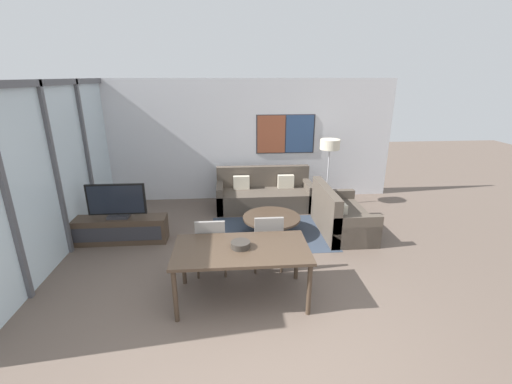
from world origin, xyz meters
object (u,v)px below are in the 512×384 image
at_px(fruit_bowl, 240,244).
at_px(tv_console, 120,230).
at_px(dining_chair_centre, 268,240).
at_px(dining_table, 241,253).
at_px(sofa_side, 339,218).
at_px(sofa_main, 264,195).
at_px(dining_chair_left, 211,244).
at_px(television, 117,202).
at_px(floor_lamp, 330,148).
at_px(coffee_table, 271,221).

bearing_deg(fruit_bowl, tv_console, 139.16).
bearing_deg(dining_chair_centre, dining_table, -121.20).
xyz_separation_m(sofa_side, dining_table, (-1.93, -1.94, 0.39)).
relative_size(sofa_main, dining_chair_centre, 2.33).
bearing_deg(dining_chair_left, television, 144.72).
distance_m(television, sofa_side, 4.06).
bearing_deg(sofa_side, dining_table, 135.13).
bearing_deg(floor_lamp, sofa_main, -179.66).
height_order(sofa_side, coffee_table, sofa_side).
height_order(sofa_side, fruit_bowl, sofa_side).
distance_m(sofa_side, dining_chair_left, 2.70).
bearing_deg(tv_console, floor_lamp, 19.98).
distance_m(coffee_table, dining_chair_left, 1.70).
height_order(sofa_side, floor_lamp, floor_lamp).
bearing_deg(sofa_main, sofa_side, -47.31).
height_order(tv_console, coffee_table, tv_console).
distance_m(television, dining_table, 2.79).
height_order(dining_table, dining_chair_left, dining_chair_left).
bearing_deg(fruit_bowl, coffee_table, 71.47).
relative_size(sofa_side, dining_chair_centre, 1.67).
xyz_separation_m(sofa_side, coffee_table, (-1.29, 0.01, -0.02)).
distance_m(sofa_main, fruit_bowl, 3.42).
height_order(tv_console, dining_table, dining_table).
bearing_deg(sofa_main, coffee_table, -90.00).
bearing_deg(coffee_table, dining_chair_centre, -99.67).
xyz_separation_m(sofa_side, floor_lamp, (0.16, 1.41, 1.06)).
xyz_separation_m(dining_chair_left, floor_lamp, (2.51, 2.71, 0.84)).
bearing_deg(dining_table, sofa_main, 79.20).
height_order(dining_chair_centre, fruit_bowl, dining_chair_centre).
bearing_deg(dining_chair_left, dining_table, -56.20).
height_order(sofa_main, floor_lamp, floor_lamp).
bearing_deg(tv_console, sofa_side, 1.62).
height_order(dining_table, fruit_bowl, fruit_bowl).
bearing_deg(floor_lamp, dining_chair_centre, -122.12).
bearing_deg(dining_table, television, 139.09).
xyz_separation_m(dining_chair_left, dining_chair_centre, (0.85, 0.07, 0.00)).
relative_size(television, sofa_main, 0.47).
height_order(tv_console, sofa_main, sofa_main).
xyz_separation_m(tv_console, coffee_table, (2.74, 0.12, 0.03)).
bearing_deg(coffee_table, television, -177.52).
bearing_deg(television, sofa_side, 1.61).
bearing_deg(dining_table, dining_chair_centre, 58.80).
height_order(television, dining_chair_left, television).
relative_size(television, coffee_table, 0.93).
bearing_deg(sofa_main, television, -151.10).
xyz_separation_m(sofa_main, coffee_table, (-0.00, -1.39, -0.03)).
bearing_deg(television, dining_chair_left, -35.28).
distance_m(sofa_main, floor_lamp, 1.79).
height_order(sofa_main, dining_table, sofa_main).
distance_m(dining_chair_centre, floor_lamp, 3.23).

